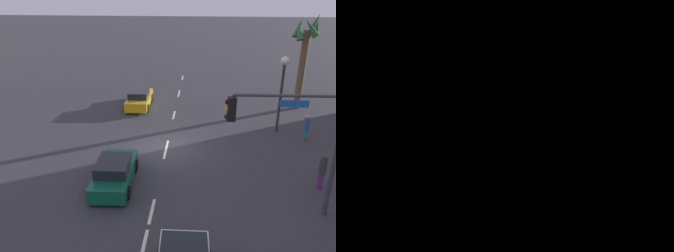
{
  "view_description": "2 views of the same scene",
  "coord_description": "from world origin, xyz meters",
  "views": [
    {
      "loc": [
        18.83,
        1.9,
        9.09
      ],
      "look_at": [
        -0.4,
        0.07,
        1.32
      ],
      "focal_mm": 36.5,
      "sensor_mm": 36.0,
      "label": 1
    },
    {
      "loc": [
        -13.86,
        24.0,
        6.87
      ],
      "look_at": [
        -1.33,
        -0.54,
        1.1
      ],
      "focal_mm": 32.59,
      "sensor_mm": 36.0,
      "label": 2
    }
  ],
  "objects": [
    {
      "name": "traffic_signal",
      "position": [
        5.99,
        5.85,
        3.8
      ],
      "size": [
        0.47,
        4.68,
        5.58
      ],
      "color": "#38383D",
      "rests_on": "ground_plane"
    },
    {
      "name": "car_1",
      "position": [
        4.33,
        -2.14,
        0.65
      ],
      "size": [
        4.39,
        2.04,
        1.41
      ],
      "color": "#0F5138",
      "rests_on": "ground_plane"
    },
    {
      "name": "ground_plane",
      "position": [
        0.0,
        0.0,
        0.0
      ],
      "size": [
        220.0,
        220.0,
        0.0
      ],
      "primitive_type": "plane",
      "color": "#333338"
    },
    {
      "name": "lane_stripe_2",
      "position": [
        -5.98,
        0.0,
        0.01
      ],
      "size": [
        1.84,
        0.14,
        0.01
      ],
      "primitive_type": "cube",
      "color": "silver",
      "rests_on": "ground_plane"
    },
    {
      "name": "car_0",
      "position": [
        -7.93,
        -3.03,
        0.65
      ],
      "size": [
        4.68,
        1.95,
        1.41
      ],
      "color": "gold",
      "rests_on": "ground_plane"
    },
    {
      "name": "lane_stripe_1",
      "position": [
        -11.89,
        0.0,
        0.01
      ],
      "size": [
        2.13,
        0.14,
        0.01
      ],
      "primitive_type": "cube",
      "color": "silver",
      "rests_on": "ground_plane"
    },
    {
      "name": "pedestrian_0",
      "position": [
        -2.2,
        8.81,
        0.89
      ],
      "size": [
        0.35,
        0.35,
        1.68
      ],
      "color": "#1E7266",
      "rests_on": "ground_plane"
    },
    {
      "name": "lane_stripe_4",
      "position": [
        6.42,
        0.0,
        0.01
      ],
      "size": [
        1.84,
        0.14,
        0.01
      ],
      "primitive_type": "cube",
      "color": "silver",
      "rests_on": "ground_plane"
    },
    {
      "name": "lane_stripe_3",
      "position": [
        0.14,
        0.0,
        0.01
      ],
      "size": [
        2.56,
        0.14,
        0.01
      ],
      "primitive_type": "cube",
      "color": "silver",
      "rests_on": "ground_plane"
    },
    {
      "name": "palm_tree_1",
      "position": [
        -8.76,
        9.92,
        4.98
      ],
      "size": [
        2.39,
        2.4,
        7.48
      ],
      "color": "brown",
      "rests_on": "ground_plane"
    },
    {
      "name": "lane_stripe_0",
      "position": [
        -18.0,
        0.0,
        0.01
      ],
      "size": [
        1.83,
        0.14,
        0.01
      ],
      "primitive_type": "cube",
      "color": "silver",
      "rests_on": "ground_plane"
    },
    {
      "name": "lane_stripe_5",
      "position": [
        8.97,
        0.0,
        0.01
      ],
      "size": [
        2.57,
        0.14,
        0.01
      ],
      "primitive_type": "cube",
      "color": "silver",
      "rests_on": "ground_plane"
    },
    {
      "name": "pedestrian_1",
      "position": [
        3.8,
        7.91,
        1.0
      ],
      "size": [
        0.38,
        0.38,
        1.87
      ],
      "color": "#59266B",
      "rests_on": "ground_plane"
    },
    {
      "name": "streetlamp",
      "position": [
        -3.43,
        7.26,
        3.67
      ],
      "size": [
        0.56,
        0.56,
        5.12
      ],
      "color": "#2D2D33",
      "rests_on": "ground_plane"
    }
  ]
}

